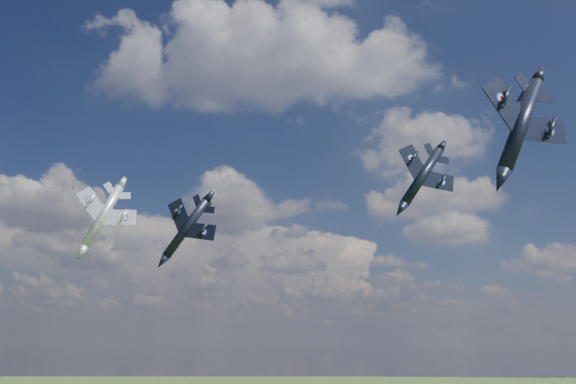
# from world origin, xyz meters

# --- Properties ---
(jet_lead_navy) EXTENTS (11.58, 14.95, 8.12)m
(jet_lead_navy) POSITION_xyz_m (-8.64, 20.89, 77.88)
(jet_lead_navy) COLOR black
(jet_right_navy) EXTENTS (16.54, 18.64, 7.88)m
(jet_right_navy) POSITION_xyz_m (31.94, -2.26, 82.81)
(jet_right_navy) COLOR black
(jet_high_navy) EXTENTS (15.48, 18.27, 9.06)m
(jet_high_navy) POSITION_xyz_m (26.18, 29.02, 86.87)
(jet_high_navy) COLOR black
(jet_left_silver) EXTENTS (16.33, 18.23, 7.23)m
(jet_left_silver) POSITION_xyz_m (-23.90, 26.12, 81.19)
(jet_left_silver) COLOR gray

